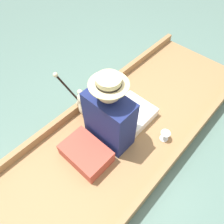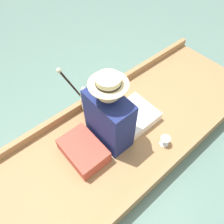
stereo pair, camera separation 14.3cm
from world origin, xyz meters
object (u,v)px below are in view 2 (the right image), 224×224
Objects in this scene: teddy_bear at (88,103)px; wine_glass at (165,140)px; walking_cane at (74,88)px; seated_person at (115,115)px.

teddy_bear is 0.89m from wine_glass.
wine_glass is 1.04m from walking_cane.
wine_glass is (0.43, 0.29, -0.23)m from seated_person.
seated_person is 2.24× the size of teddy_bear.
walking_cane is (-0.05, -0.11, 0.26)m from teddy_bear.
teddy_bear is at bearing 64.65° from walking_cane.
seated_person is at bearing -145.59° from wine_glass.
wine_glass is at bearing 42.36° from seated_person.
teddy_bear is at bearing -166.77° from seated_person.
seated_person is 1.13× the size of walking_cane.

